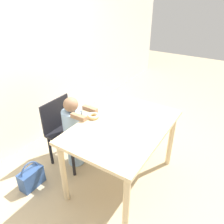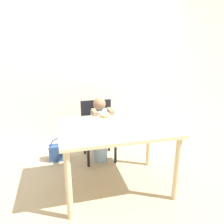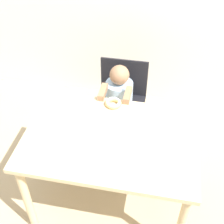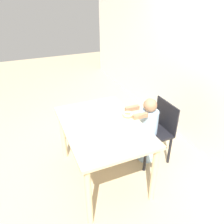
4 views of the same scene
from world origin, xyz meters
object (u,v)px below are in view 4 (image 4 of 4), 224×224
chair (155,130)px  child_figure (147,131)px  handbag (136,128)px  donut (128,114)px

chair → child_figure: 0.13m
handbag → child_figure: bearing=-15.9°
chair → donut: 0.55m
chair → handbag: (-0.58, 0.04, -0.32)m
child_figure → donut: bearing=-88.7°
child_figure → donut: child_figure is taller
child_figure → chair: bearing=90.0°
child_figure → handbag: size_ratio=2.75×
chair → handbag: size_ratio=2.46×
chair → donut: chair is taller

